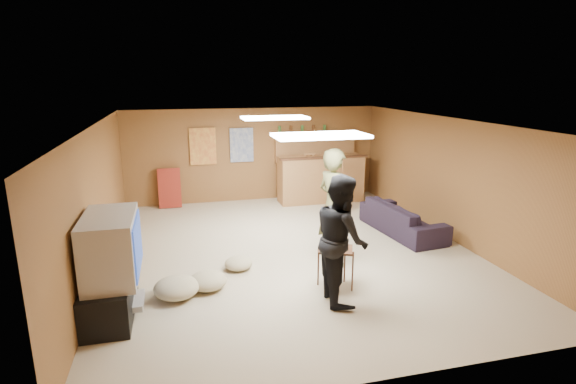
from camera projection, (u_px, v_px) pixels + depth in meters
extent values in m
plane|color=tan|center=(291.00, 251.00, 7.70)|extent=(7.00, 7.00, 0.00)
cube|color=silver|center=(291.00, 122.00, 7.16)|extent=(6.00, 7.00, 0.02)
cube|color=brown|center=(254.00, 155.00, 10.72)|extent=(6.00, 0.02, 2.20)
cube|color=brown|center=(386.00, 278.00, 4.14)|extent=(6.00, 0.02, 2.20)
cube|color=brown|center=(97.00, 201.00, 6.72)|extent=(0.02, 7.00, 2.20)
cube|color=brown|center=(451.00, 179.00, 8.14)|extent=(0.02, 7.00, 2.20)
cube|color=black|center=(110.00, 296.00, 5.59)|extent=(0.55, 1.30, 0.50)
cube|color=#B2B2B7|center=(129.00, 302.00, 5.66)|extent=(0.35, 0.50, 0.08)
cube|color=#B2B2B7|center=(111.00, 247.00, 5.44)|extent=(0.60, 1.10, 0.80)
cube|color=navy|center=(138.00, 245.00, 5.52)|extent=(0.02, 0.95, 0.65)
cube|color=#986437|center=(321.00, 179.00, 10.69)|extent=(2.00, 0.60, 1.10)
cube|color=#402314|center=(324.00, 158.00, 10.32)|extent=(2.10, 0.12, 0.05)
cube|color=#986437|center=(316.00, 137.00, 10.88)|extent=(2.00, 0.18, 0.05)
cube|color=#986437|center=(315.00, 149.00, 10.98)|extent=(2.00, 0.14, 0.60)
cube|color=#BF3F26|center=(203.00, 146.00, 10.33)|extent=(0.60, 0.03, 0.85)
cube|color=#334C99|center=(242.00, 145.00, 10.55)|extent=(0.55, 0.03, 0.80)
cube|color=maroon|center=(170.00, 188.00, 10.22)|extent=(0.50, 0.26, 0.91)
cube|color=white|center=(320.00, 136.00, 5.76)|extent=(1.20, 0.60, 0.04)
cube|color=white|center=(275.00, 118.00, 8.29)|extent=(1.20, 0.60, 0.04)
imported|color=brown|center=(334.00, 207.00, 6.99)|extent=(0.64, 0.79, 1.86)
imported|color=black|center=(341.00, 239.00, 5.85)|extent=(0.70, 0.87, 1.71)
imported|color=black|center=(402.00, 218.00, 8.56)|extent=(0.97, 2.03, 0.57)
cube|color=#402314|center=(335.00, 268.00, 6.29)|extent=(0.57, 0.52, 0.60)
cylinder|color=red|center=(328.00, 244.00, 6.23)|extent=(0.10, 0.10, 0.12)
cylinder|color=red|center=(344.00, 246.00, 6.15)|extent=(0.10, 0.10, 0.11)
cylinder|color=navy|center=(344.00, 242.00, 6.30)|extent=(0.08, 0.08, 0.11)
ellipsoid|color=tan|center=(177.00, 288.00, 6.06)|extent=(0.67, 0.67, 0.28)
ellipsoid|color=tan|center=(238.00, 263.00, 6.96)|extent=(0.56, 0.56, 0.19)
ellipsoid|color=tan|center=(208.00, 281.00, 6.31)|extent=(0.60, 0.60, 0.24)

